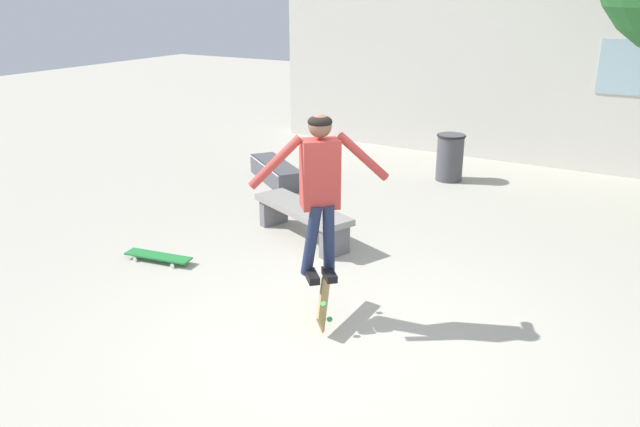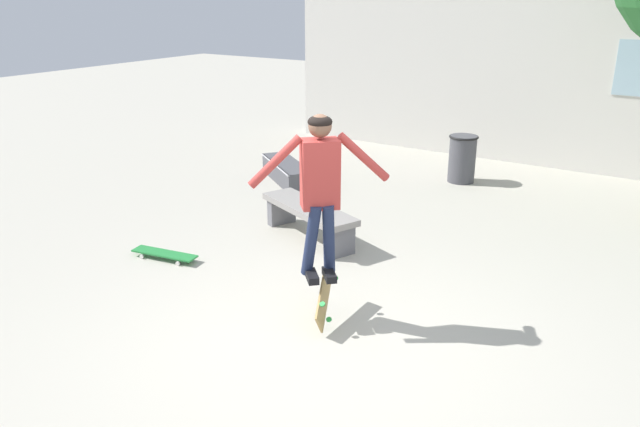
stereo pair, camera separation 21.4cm
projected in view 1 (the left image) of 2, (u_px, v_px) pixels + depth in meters
name	position (u px, v px, depth m)	size (l,w,h in m)	color
ground_plane	(325.00, 340.00, 5.81)	(40.00, 40.00, 0.00)	#B2AD9E
building_backdrop	(532.00, 52.00, 11.20)	(10.72, 0.52, 4.98)	beige
park_bench	(302.00, 215.00, 8.07)	(1.66, 1.04, 0.45)	gray
skate_ledge	(276.00, 172.00, 10.57)	(1.46, 1.23, 0.33)	#4C4C51
trash_bin	(450.00, 156.00, 10.57)	(0.49, 0.49, 0.79)	#47474C
skater	(320.00, 183.00, 5.66)	(1.00, 0.96, 1.58)	#B23833
skateboard_flipping	(325.00, 291.00, 6.08)	(0.35, 0.81, 0.53)	#AD894C
skateboard_resting	(158.00, 256.00, 7.47)	(0.87, 0.33, 0.08)	#237F38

